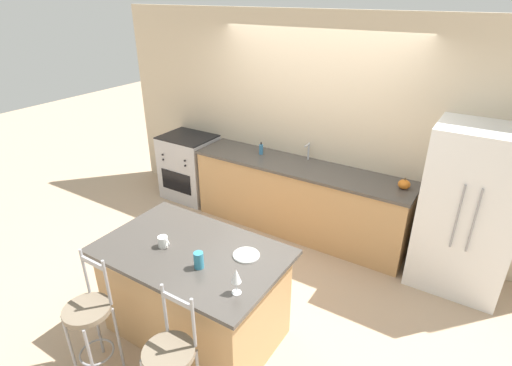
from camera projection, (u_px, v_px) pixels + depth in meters
ground_plane at (284, 242)px, 5.06m from camera, size 18.00×18.00×0.00m
wall_back at (314, 126)px, 5.00m from camera, size 6.00×0.07×2.70m
back_counter at (299, 198)px, 5.14m from camera, size 2.81×0.68×0.93m
sink_faucet at (308, 150)px, 5.03m from camera, size 0.02×0.13×0.22m
kitchen_island at (194, 292)px, 3.56m from camera, size 1.60×1.01×0.91m
refrigerator at (468, 211)px, 4.01m from camera, size 0.88×0.72×1.76m
oven_range at (190, 167)px, 6.00m from camera, size 0.75×0.65×0.97m
bar_stool_near at (90, 319)px, 3.13m from camera, size 0.36×0.36×1.10m
bar_stool_far at (171, 362)px, 2.77m from camera, size 0.36×0.36×1.10m
dinner_plate at (246, 255)px, 3.29m from camera, size 0.22×0.22×0.02m
wine_glass at (236, 276)px, 2.82m from camera, size 0.08×0.08×0.21m
coffee_mug at (163, 242)px, 3.39m from camera, size 0.12×0.09×0.10m
tumbler_cup at (199, 260)px, 3.12m from camera, size 0.08×0.08×0.14m
pumpkin_decoration at (404, 184)px, 4.33m from camera, size 0.13×0.13×0.13m
soap_bottle at (261, 149)px, 5.24m from camera, size 0.05×0.05×0.16m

